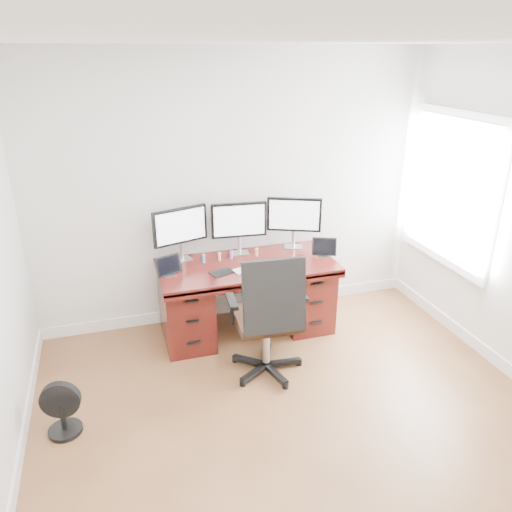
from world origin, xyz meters
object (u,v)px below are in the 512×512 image
object	(u,v)px
office_chair	(268,336)
monitor_center	(239,222)
desk	(246,295)
keyboard	(247,269)
floor_fan	(62,410)

from	to	relation	value
office_chair	monitor_center	bearing A→B (deg)	92.55
monitor_center	office_chair	bearing A→B (deg)	-86.31
desk	monitor_center	distance (m)	0.72
desk	office_chair	bearing A→B (deg)	-92.07
keyboard	desk	bearing A→B (deg)	62.24
desk	office_chair	world-z (taller)	office_chair
desk	floor_fan	distance (m)	2.00
floor_fan	desk	bearing A→B (deg)	40.28
office_chair	floor_fan	distance (m)	1.71
keyboard	office_chair	bearing A→B (deg)	-104.74
desk	monitor_center	xyz separation A→B (m)	(-0.00, 0.24, 0.68)
desk	keyboard	xyz separation A→B (m)	(-0.04, -0.17, 0.36)
monitor_center	floor_fan	bearing A→B (deg)	-138.46
office_chair	floor_fan	world-z (taller)	office_chair
desk	monitor_center	world-z (taller)	monitor_center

